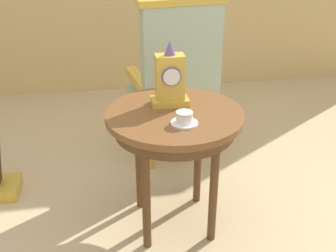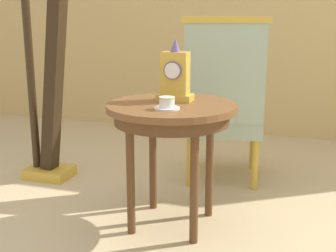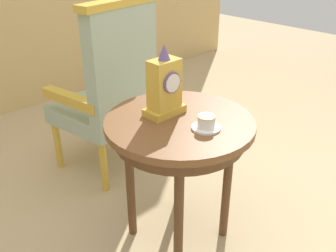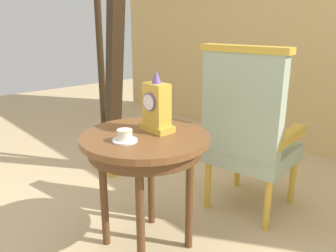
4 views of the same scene
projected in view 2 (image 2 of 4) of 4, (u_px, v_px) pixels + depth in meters
The scene contains 6 objects.
ground_plane at pixel (155, 226), 2.52m from camera, with size 10.00×10.00×0.00m, color tan.
side_table at pixel (172, 119), 2.41m from camera, with size 0.70×0.70×0.69m.
teacup_left at pixel (167, 104), 2.24m from camera, with size 0.13×0.13×0.06m.
mantel_clock at pixel (175, 76), 2.44m from camera, with size 0.19×0.11×0.34m.
armchair at pixel (224, 99), 3.05m from camera, with size 0.62×0.61×1.14m.
harp at pixel (47, 74), 3.10m from camera, with size 0.40×0.24×1.85m.
Camera 2 is at (0.78, -2.18, 1.15)m, focal length 48.17 mm.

